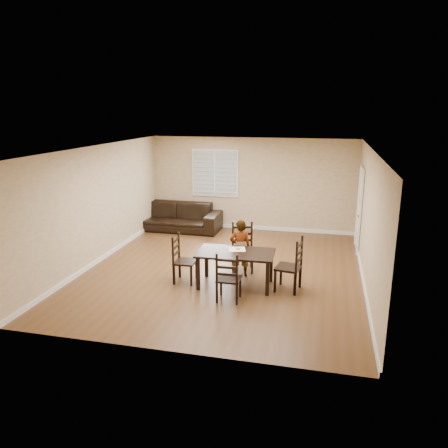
{
  "coord_description": "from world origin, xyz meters",
  "views": [
    {
      "loc": [
        2.12,
        -8.96,
        3.53
      ],
      "look_at": [
        -0.06,
        0.22,
        1.0
      ],
      "focal_mm": 35.0,
      "sensor_mm": 36.0,
      "label": 1
    }
  ],
  "objects_px": {
    "chair_right": "(295,267)",
    "child": "(240,248)",
    "dining_table": "(236,256)",
    "sofa": "(174,217)",
    "chair_near": "(242,248)",
    "donut": "(238,248)",
    "chair_left": "(179,260)",
    "chair_far": "(228,280)"
  },
  "relations": [
    {
      "from": "chair_far",
      "to": "child",
      "type": "distance_m",
      "value": 1.39
    },
    {
      "from": "dining_table",
      "to": "child",
      "type": "xyz_separation_m",
      "value": [
        -0.02,
        0.56,
        -0.01
      ]
    },
    {
      "from": "chair_far",
      "to": "donut",
      "type": "bearing_deg",
      "value": -90.36
    },
    {
      "from": "donut",
      "to": "chair_left",
      "type": "bearing_deg",
      "value": -170.07
    },
    {
      "from": "dining_table",
      "to": "chair_near",
      "type": "height_order",
      "value": "chair_near"
    },
    {
      "from": "chair_far",
      "to": "chair_near",
      "type": "bearing_deg",
      "value": -88.41
    },
    {
      "from": "chair_far",
      "to": "sofa",
      "type": "height_order",
      "value": "chair_far"
    },
    {
      "from": "chair_near",
      "to": "chair_left",
      "type": "relative_size",
      "value": 1.06
    },
    {
      "from": "chair_near",
      "to": "dining_table",
      "type": "bearing_deg",
      "value": -99.76
    },
    {
      "from": "dining_table",
      "to": "sofa",
      "type": "bearing_deg",
      "value": 123.5
    },
    {
      "from": "child",
      "to": "donut",
      "type": "bearing_deg",
      "value": 79.63
    },
    {
      "from": "donut",
      "to": "child",
      "type": "bearing_deg",
      "value": 94.62
    },
    {
      "from": "child",
      "to": "sofa",
      "type": "bearing_deg",
      "value": -65.44
    },
    {
      "from": "dining_table",
      "to": "chair_near",
      "type": "distance_m",
      "value": 1.0
    },
    {
      "from": "chair_near",
      "to": "child",
      "type": "xyz_separation_m",
      "value": [
        0.04,
        -0.43,
        0.14
      ]
    },
    {
      "from": "child",
      "to": "dining_table",
      "type": "bearing_deg",
      "value": 76.77
    },
    {
      "from": "dining_table",
      "to": "chair_near",
      "type": "relative_size",
      "value": 1.46
    },
    {
      "from": "chair_near",
      "to": "chair_right",
      "type": "bearing_deg",
      "value": -51.24
    },
    {
      "from": "chair_right",
      "to": "donut",
      "type": "xyz_separation_m",
      "value": [
        -1.17,
        0.16,
        0.25
      ]
    },
    {
      "from": "dining_table",
      "to": "chair_far",
      "type": "height_order",
      "value": "chair_far"
    },
    {
      "from": "chair_right",
      "to": "sofa",
      "type": "height_order",
      "value": "chair_right"
    },
    {
      "from": "dining_table",
      "to": "sofa",
      "type": "distance_m",
      "value": 4.57
    },
    {
      "from": "donut",
      "to": "sofa",
      "type": "height_order",
      "value": "sofa"
    },
    {
      "from": "child",
      "to": "sofa",
      "type": "xyz_separation_m",
      "value": [
        -2.62,
        3.17,
        -0.23
      ]
    },
    {
      "from": "chair_near",
      "to": "chair_left",
      "type": "height_order",
      "value": "chair_near"
    },
    {
      "from": "donut",
      "to": "sofa",
      "type": "relative_size",
      "value": 0.03
    },
    {
      "from": "dining_table",
      "to": "chair_right",
      "type": "height_order",
      "value": "chair_right"
    },
    {
      "from": "chair_near",
      "to": "child",
      "type": "distance_m",
      "value": 0.46
    },
    {
      "from": "dining_table",
      "to": "chair_right",
      "type": "xyz_separation_m",
      "value": [
        1.19,
        0.01,
        -0.14
      ]
    },
    {
      "from": "chair_left",
      "to": "chair_near",
      "type": "bearing_deg",
      "value": -49.04
    },
    {
      "from": "donut",
      "to": "chair_right",
      "type": "bearing_deg",
      "value": -7.9
    },
    {
      "from": "chair_far",
      "to": "sofa",
      "type": "xyz_separation_m",
      "value": [
        -2.66,
        4.55,
        -0.04
      ]
    },
    {
      "from": "dining_table",
      "to": "chair_far",
      "type": "distance_m",
      "value": 0.84
    },
    {
      "from": "chair_right",
      "to": "child",
      "type": "xyz_separation_m",
      "value": [
        -1.21,
        0.55,
        0.13
      ]
    },
    {
      "from": "chair_left",
      "to": "sofa",
      "type": "bearing_deg",
      "value": 19.68
    },
    {
      "from": "chair_left",
      "to": "donut",
      "type": "relative_size",
      "value": 10.65
    },
    {
      "from": "donut",
      "to": "dining_table",
      "type": "bearing_deg",
      "value": -94.59
    },
    {
      "from": "dining_table",
      "to": "chair_right",
      "type": "bearing_deg",
      "value": -1.23
    },
    {
      "from": "chair_near",
      "to": "donut",
      "type": "distance_m",
      "value": 0.86
    },
    {
      "from": "chair_far",
      "to": "donut",
      "type": "relative_size",
      "value": 10.22
    },
    {
      "from": "chair_near",
      "to": "sofa",
      "type": "relative_size",
      "value": 0.39
    },
    {
      "from": "chair_right",
      "to": "sofa",
      "type": "distance_m",
      "value": 5.34
    }
  ]
}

